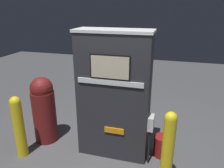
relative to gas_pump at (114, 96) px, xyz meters
name	(u,v)px	position (x,y,z in m)	size (l,w,h in m)	color
ground_plane	(110,158)	(0.00, -0.20, -1.00)	(14.00, 14.00, 0.00)	#4C4C4F
gas_pump	(114,96)	(0.00, 0.00, 0.00)	(1.20, 0.45, 2.00)	#28282D
safety_bollard	(168,149)	(0.86, -0.51, -0.42)	(0.16, 0.16, 1.10)	yellow
trash_bin	(44,109)	(-1.27, 0.00, -0.39)	(0.40, 0.40, 1.19)	maroon
safety_bollard_far	(19,125)	(-1.41, -0.50, -0.46)	(0.17, 0.17, 1.03)	yellow
squeegee_bucket	(162,146)	(0.78, 0.11, -0.83)	(0.26, 0.26, 0.77)	maroon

